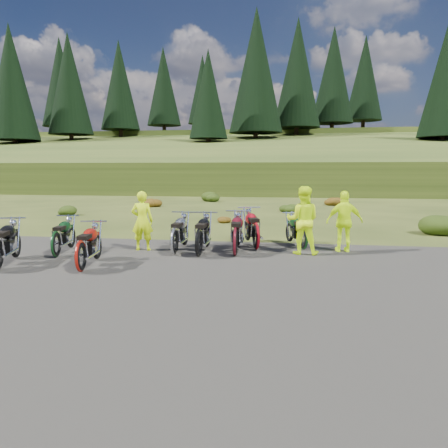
# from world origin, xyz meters

# --- Properties ---
(ground) EXTENTS (300.00, 300.00, 0.00)m
(ground) POSITION_xyz_m (0.00, 0.00, 0.00)
(ground) COLOR #2D3C14
(ground) RESTS_ON ground
(gravel_pad) EXTENTS (20.00, 12.00, 0.04)m
(gravel_pad) POSITION_xyz_m (0.00, -2.00, 0.00)
(gravel_pad) COLOR black
(gravel_pad) RESTS_ON ground
(hill_slope) EXTENTS (300.00, 45.97, 9.37)m
(hill_slope) POSITION_xyz_m (0.00, 50.00, 0.00)
(hill_slope) COLOR #2F4416
(hill_slope) RESTS_ON ground
(hill_plateau) EXTENTS (300.00, 90.00, 9.17)m
(hill_plateau) POSITION_xyz_m (0.00, 110.00, 0.00)
(hill_plateau) COLOR #2F4416
(hill_plateau) RESTS_ON ground
(conifer_14) EXTENTS (5.28, 5.28, 14.00)m
(conifer_14) POSITION_xyz_m (-51.00, 70.00, 16.55)
(conifer_14) COLOR black
(conifer_14) RESTS_ON ground
(conifer_15) EXTENTS (7.92, 7.92, 20.00)m
(conifer_15) POSITION_xyz_m (-45.00, 76.00, 20.16)
(conifer_15) COLOR black
(conifer_15) RESTS_ON ground
(conifer_16) EXTENTS (7.48, 7.48, 19.00)m
(conifer_16) POSITION_xyz_m (-39.00, 51.00, 15.28)
(conifer_16) COLOR black
(conifer_16) RESTS_ON ground
(conifer_17) EXTENTS (7.04, 7.04, 18.00)m
(conifer_17) POSITION_xyz_m (-33.00, 57.00, 15.97)
(conifer_17) COLOR black
(conifer_17) RESTS_ON ground
(conifer_18) EXTENTS (6.60, 6.60, 17.00)m
(conifer_18) POSITION_xyz_m (-27.00, 63.00, 16.66)
(conifer_18) COLOR black
(conifer_18) RESTS_ON ground
(conifer_19) EXTENTS (6.16, 6.16, 16.00)m
(conifer_19) POSITION_xyz_m (-21.00, 69.00, 17.36)
(conifer_19) COLOR black
(conifer_19) RESTS_ON ground
(conifer_20) EXTENTS (5.72, 5.72, 15.00)m
(conifer_20) POSITION_xyz_m (-15.00, 75.00, 17.65)
(conifer_20) COLOR black
(conifer_20) RESTS_ON ground
(conifer_21) EXTENTS (5.28, 5.28, 14.00)m
(conifer_21) POSITION_xyz_m (-9.00, 50.00, 12.56)
(conifer_21) COLOR black
(conifer_21) RESTS_ON ground
(conifer_22) EXTENTS (7.92, 7.92, 20.00)m
(conifer_22) POSITION_xyz_m (-3.00, 56.00, 16.77)
(conifer_22) COLOR black
(conifer_22) RESTS_ON ground
(conifer_23) EXTENTS (7.48, 7.48, 19.00)m
(conifer_23) POSITION_xyz_m (3.00, 62.00, 17.47)
(conifer_23) COLOR black
(conifer_23) RESTS_ON ground
(conifer_24) EXTENTS (7.04, 7.04, 18.00)m
(conifer_24) POSITION_xyz_m (9.00, 68.00, 18.16)
(conifer_24) COLOR black
(conifer_24) RESTS_ON ground
(conifer_25) EXTENTS (6.60, 6.60, 17.00)m
(conifer_25) POSITION_xyz_m (15.00, 74.00, 18.66)
(conifer_25) COLOR black
(conifer_25) RESTS_ON ground
(conifer_26) EXTENTS (6.16, 6.16, 16.00)m
(conifer_26) POSITION_xyz_m (21.00, 49.00, 13.37)
(conifer_26) COLOR black
(conifer_26) RESTS_ON ground
(shrub_1) EXTENTS (1.03, 1.03, 0.61)m
(shrub_1) POSITION_xyz_m (-9.10, 11.30, 0.31)
(shrub_1) COLOR #1D300C
(shrub_1) RESTS_ON ground
(shrub_2) EXTENTS (1.30, 1.30, 0.77)m
(shrub_2) POSITION_xyz_m (-6.20, 16.60, 0.38)
(shrub_2) COLOR #632B0C
(shrub_2) RESTS_ON ground
(shrub_3) EXTENTS (1.56, 1.56, 0.92)m
(shrub_3) POSITION_xyz_m (-3.30, 21.90, 0.46)
(shrub_3) COLOR #1D300C
(shrub_3) RESTS_ON ground
(shrub_4) EXTENTS (0.77, 0.77, 0.45)m
(shrub_4) POSITION_xyz_m (-0.40, 9.20, 0.23)
(shrub_4) COLOR #632B0C
(shrub_4) RESTS_ON ground
(shrub_5) EXTENTS (1.03, 1.03, 0.61)m
(shrub_5) POSITION_xyz_m (2.50, 14.50, 0.31)
(shrub_5) COLOR #1D300C
(shrub_5) RESTS_ON ground
(shrub_6) EXTENTS (1.30, 1.30, 0.77)m
(shrub_6) POSITION_xyz_m (5.40, 19.80, 0.38)
(shrub_6) COLOR #632B0C
(shrub_6) RESTS_ON ground
(shrub_7) EXTENTS (1.56, 1.56, 0.92)m
(shrub_7) POSITION_xyz_m (8.30, 7.10, 0.46)
(shrub_7) COLOR #1D300C
(shrub_7) RESTS_ON ground
(motorcycle_1) EXTENTS (1.05, 2.17, 1.09)m
(motorcycle_1) POSITION_xyz_m (-2.09, -0.78, 0.00)
(motorcycle_1) COLOR maroon
(motorcycle_1) RESTS_ON ground
(motorcycle_2) EXTENTS (1.06, 2.11, 1.06)m
(motorcycle_2) POSITION_xyz_m (-3.58, 0.72, 0.00)
(motorcycle_2) COLOR black
(motorcycle_2) RESTS_ON ground
(motorcycle_3) EXTENTS (0.81, 2.18, 1.13)m
(motorcycle_3) POSITION_xyz_m (-0.50, 1.53, 0.00)
(motorcycle_3) COLOR #A1A2A6
(motorcycle_3) RESTS_ON ground
(motorcycle_4) EXTENTS (0.91, 2.29, 1.17)m
(motorcycle_4) POSITION_xyz_m (1.20, 1.66, 0.00)
(motorcycle_4) COLOR #4F0D16
(motorcycle_4) RESTS_ON ground
(motorcycle_5) EXTENTS (0.82, 2.22, 1.15)m
(motorcycle_5) POSITION_xyz_m (0.24, 1.35, 0.00)
(motorcycle_5) COLOR black
(motorcycle_5) RESTS_ON ground
(motorcycle_6) EXTENTS (1.34, 2.40, 1.19)m
(motorcycle_6) POSITION_xyz_m (1.68, 2.69, 0.00)
(motorcycle_6) COLOR maroon
(motorcycle_6) RESTS_ON ground
(motorcycle_7) EXTENTS (1.25, 2.09, 1.04)m
(motorcycle_7) POSITION_xyz_m (3.07, 2.93, 0.00)
(motorcycle_7) COLOR black
(motorcycle_7) RESTS_ON ground
(person_middle) EXTENTS (0.68, 0.49, 1.74)m
(person_middle) POSITION_xyz_m (-1.61, 2.08, 0.87)
(person_middle) COLOR #CAEE0C
(person_middle) RESTS_ON ground
(person_right_a) EXTENTS (0.97, 0.78, 1.91)m
(person_right_a) POSITION_xyz_m (3.02, 2.25, 0.95)
(person_right_a) COLOR #CAEE0C
(person_right_a) RESTS_ON ground
(person_right_b) EXTENTS (1.07, 0.54, 1.76)m
(person_right_b) POSITION_xyz_m (4.22, 2.78, 0.88)
(person_right_b) COLOR #CAEE0C
(person_right_b) RESTS_ON ground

